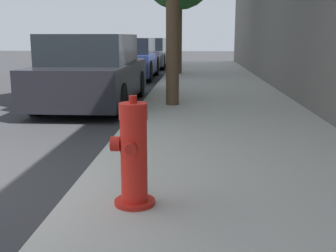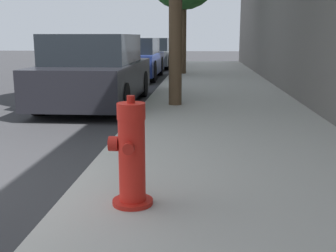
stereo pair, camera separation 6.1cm
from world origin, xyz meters
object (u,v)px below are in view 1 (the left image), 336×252
fire_hydrant (134,156)px  parked_car_near (93,72)px  parked_car_mid (129,59)px  parked_car_far (148,53)px

fire_hydrant → parked_car_near: 6.00m
fire_hydrant → parked_car_mid: parked_car_mid is taller
fire_hydrant → parked_car_far: size_ratio=0.19×
fire_hydrant → parked_car_far: bearing=96.1°
fire_hydrant → parked_car_far: parked_car_far is taller
parked_car_near → parked_car_mid: 5.88m
parked_car_mid → parked_car_far: parked_car_mid is taller
parked_car_mid → parked_car_far: size_ratio=0.89×
parked_car_near → parked_car_mid: (-0.16, 5.88, -0.03)m
parked_car_near → parked_car_far: parked_car_near is taller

